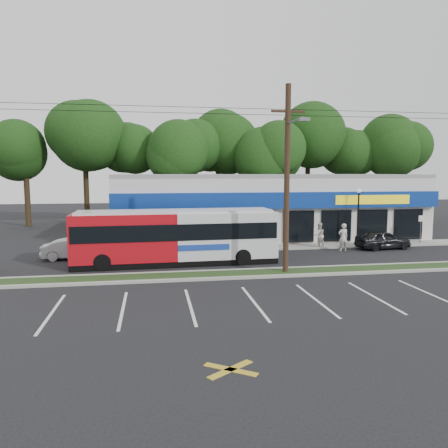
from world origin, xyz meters
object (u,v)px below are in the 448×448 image
utility_pole (284,173)px  car_dark (383,240)px  lamp_post (358,210)px  car_silver (74,249)px  metrobus (176,235)px  pedestrian_a (343,237)px  sign_post (421,224)px  pedestrian_b (319,235)px

utility_pole → car_dark: 12.22m
lamp_post → car_silver: 20.18m
utility_pole → lamp_post: size_ratio=11.76×
car_dark → car_silver: bearing=84.7°
metrobus → car_dark: 15.15m
car_dark → car_silver: (-21.17, -0.23, -0.03)m
metrobus → car_dark: metrobus is taller
car_silver → pedestrian_a: (18.00, -0.09, 0.33)m
metrobus → car_dark: size_ratio=3.06×
pedestrian_a → car_dark: bearing=-177.3°
sign_post → pedestrian_a: sign_post is taller
utility_pole → car_dark: utility_pole is taller
lamp_post → metrobus: lamp_post is taller
car_silver → pedestrian_b: (16.87, 1.50, 0.27)m
lamp_post → car_dark: lamp_post is taller
utility_pole → lamp_post: bearing=43.9°
metrobus → pedestrian_a: metrobus is taller
sign_post → lamp_post: bearing=177.4°
car_silver → utility_pole: bearing=-119.4°
sign_post → car_dark: bearing=-160.6°
utility_pole → car_silver: 14.13m
lamp_post → utility_pole: bearing=-136.1°
utility_pole → sign_post: 15.71m
car_silver → pedestrian_b: pedestrian_b is taller
utility_pole → lamp_post: (8.17, 7.87, -2.74)m
pedestrian_a → utility_pole: bearing=41.0°
lamp_post → pedestrian_a: (-2.00, -1.89, -1.70)m
metrobus → car_silver: bearing=156.6°
metrobus → pedestrian_a: 11.97m
sign_post → car_silver: 25.07m
pedestrian_a → metrobus: bearing=8.5°
car_silver → sign_post: bearing=-88.6°
lamp_post → car_silver: bearing=-174.9°
sign_post → metrobus: metrobus is taller
utility_pole → lamp_post: utility_pole is taller
utility_pole → sign_post: utility_pole is taller
metrobus → pedestrian_b: size_ratio=6.62×
sign_post → car_dark: size_ratio=0.56×
pedestrian_a → sign_post: bearing=-169.7°
lamp_post → sign_post: (5.00, -0.23, -1.12)m
sign_post → car_silver: bearing=-176.4°
pedestrian_a → pedestrian_b: (-1.13, 1.59, -0.05)m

